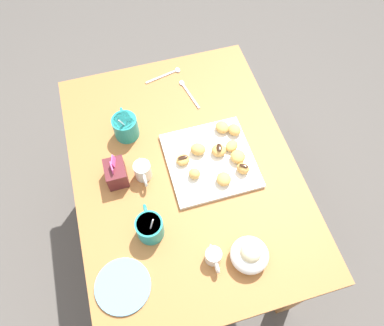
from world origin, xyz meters
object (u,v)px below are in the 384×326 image
Objects in this scene: beignet_5 at (222,127)px; beignet_7 at (232,146)px; cream_pitcher_white at (143,171)px; beignet_2 at (224,179)px; dining_table at (185,183)px; pastry_plate_square at (210,160)px; beignet_1 at (198,149)px; chocolate_sauce_pitcher at (214,256)px; beignet_9 at (234,130)px; beignet_4 at (243,169)px; saucer_sky_left at (123,286)px; beignet_6 at (194,174)px; beignet_8 at (219,150)px; coffee_mug_teal_left at (150,227)px; sugar_caddy at (116,173)px; beignet_3 at (238,157)px; coffee_mug_teal_right at (125,126)px; ice_cream_bowl at (250,254)px; beignet_0 at (183,160)px.

beignet_5 is 0.09m from beignet_7.
cream_pitcher_white is 0.29m from beignet_2.
pastry_plate_square is at bearing -87.65° from dining_table.
dining_table is at bearing 123.71° from beignet_1.
chocolate_sauce_pitcher is 0.48m from beignet_9.
beignet_4 is at bearing -111.80° from dining_table.
cream_pitcher_white is at bearing -21.95° from saucer_sky_left.
cream_pitcher_white reaches higher than beignet_4.
beignet_7 is at bearing -65.60° from beignet_6.
coffee_mug_teal_left is at bearing 125.60° from beignet_8.
chocolate_sauce_pitcher reaches higher than beignet_5.
chocolate_sauce_pitcher is at bearing 144.17° from beignet_4.
saucer_sky_left is at bearing 121.54° from beignet_2.
sugar_caddy is 0.43m from beignet_7.
beignet_8 is (-0.01, 0.05, 0.00)m from beignet_7.
saucer_sky_left is 0.66m from beignet_5.
beignet_2 is at bearing -130.06° from dining_table.
chocolate_sauce_pitcher is at bearing -156.93° from cream_pitcher_white.
beignet_6 is at bearing 97.80° from beignet_3.
beignet_9 is (0.14, -0.20, -0.00)m from beignet_6.
beignet_4 is 0.17m from beignet_6.
coffee_mug_teal_right reaches higher than sugar_caddy.
saucer_sky_left is at bearing 90.89° from chocolate_sauce_pitcher.
coffee_mug_teal_right is at bearing -12.41° from saucer_sky_left.
saucer_sky_left is (-0.35, 0.39, -0.00)m from pastry_plate_square.
beignet_8 is (-0.19, -0.31, -0.02)m from coffee_mug_teal_right.
beignet_4 reaches higher than beignet_5.
chocolate_sauce_pitcher reaches higher than beignet_2.
cream_pitcher_white is (-0.20, -0.02, -0.01)m from coffee_mug_teal_right.
beignet_9 is (0.44, -0.51, 0.03)m from saucer_sky_left.
dining_table is 3.48× the size of pastry_plate_square.
dining_table is at bearing -140.37° from coffee_mug_teal_right.
chocolate_sauce_pitcher reaches higher than beignet_1.
coffee_mug_teal_right is (0.20, 0.27, 0.04)m from pastry_plate_square.
ice_cream_bowl is at bearing -154.17° from coffee_mug_teal_right.
pastry_plate_square is 0.34m from sugar_caddy.
beignet_6 is (-0.02, 0.17, 0.00)m from beignet_3.
sugar_caddy reaches higher than beignet_1.
coffee_mug_teal_left is 0.24m from sugar_caddy.
beignet_3 is (0.35, -0.08, -0.01)m from ice_cream_bowl.
chocolate_sauce_pitcher reaches higher than beignet_0.
coffee_mug_teal_right reaches higher than beignet_5.
sugar_caddy is at bearing 97.85° from beignet_9.
beignet_5 is (0.31, -0.35, -0.01)m from coffee_mug_teal_left.
dining_table is at bearing 97.71° from beignet_7.
beignet_5 is at bearing -62.15° from beignet_0.
sugar_caddy is at bearing 90.10° from beignet_7.
beignet_3 is at bearing -122.50° from coffee_mug_teal_right.
ice_cream_bowl reaches higher than beignet_1.
beignet_8 is at bearing -89.87° from beignet_0.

